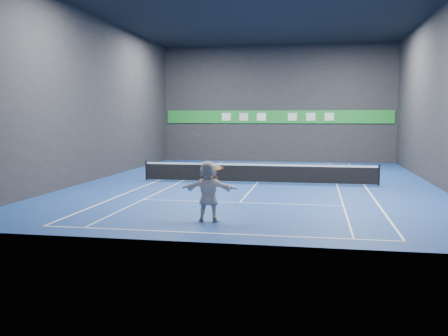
% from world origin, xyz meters
% --- Properties ---
extents(ground, '(26.00, 26.00, 0.00)m').
position_xyz_m(ground, '(0.00, 0.00, 0.00)').
color(ground, navy).
rests_on(ground, ground).
extents(ceiling, '(26.00, 26.00, 0.00)m').
position_xyz_m(ceiling, '(0.00, 0.00, 9.00)').
color(ceiling, black).
rests_on(ceiling, ground).
extents(wall_back, '(18.00, 0.10, 9.00)m').
position_xyz_m(wall_back, '(0.00, 13.00, 4.50)').
color(wall_back, '#262629').
rests_on(wall_back, ground).
extents(wall_front, '(18.00, 0.10, 9.00)m').
position_xyz_m(wall_front, '(0.00, -13.00, 4.50)').
color(wall_front, '#262629').
rests_on(wall_front, ground).
extents(wall_left, '(0.10, 26.00, 9.00)m').
position_xyz_m(wall_left, '(-9.00, 0.00, 4.50)').
color(wall_left, '#262629').
rests_on(wall_left, ground).
extents(wall_right, '(0.10, 26.00, 9.00)m').
position_xyz_m(wall_right, '(9.00, 0.00, 4.50)').
color(wall_right, '#262629').
rests_on(wall_right, ground).
extents(baseline_near, '(10.98, 0.08, 0.01)m').
position_xyz_m(baseline_near, '(0.00, -11.89, 0.00)').
color(baseline_near, white).
rests_on(baseline_near, ground).
extents(baseline_far, '(10.98, 0.08, 0.01)m').
position_xyz_m(baseline_far, '(0.00, 11.89, 0.00)').
color(baseline_far, white).
rests_on(baseline_far, ground).
extents(sideline_doubles_left, '(0.08, 23.78, 0.01)m').
position_xyz_m(sideline_doubles_left, '(-5.49, 0.00, 0.00)').
color(sideline_doubles_left, white).
rests_on(sideline_doubles_left, ground).
extents(sideline_doubles_right, '(0.08, 23.78, 0.01)m').
position_xyz_m(sideline_doubles_right, '(5.49, 0.00, 0.00)').
color(sideline_doubles_right, white).
rests_on(sideline_doubles_right, ground).
extents(sideline_singles_left, '(0.06, 23.78, 0.01)m').
position_xyz_m(sideline_singles_left, '(-4.11, 0.00, 0.00)').
color(sideline_singles_left, white).
rests_on(sideline_singles_left, ground).
extents(sideline_singles_right, '(0.06, 23.78, 0.01)m').
position_xyz_m(sideline_singles_right, '(4.11, 0.00, 0.00)').
color(sideline_singles_right, white).
rests_on(sideline_singles_right, ground).
extents(service_line_near, '(8.23, 0.06, 0.01)m').
position_xyz_m(service_line_near, '(0.00, -6.40, 0.00)').
color(service_line_near, white).
rests_on(service_line_near, ground).
extents(service_line_far, '(8.23, 0.06, 0.01)m').
position_xyz_m(service_line_far, '(0.00, 6.40, 0.00)').
color(service_line_far, white).
rests_on(service_line_far, ground).
extents(center_service_line, '(0.06, 12.80, 0.01)m').
position_xyz_m(center_service_line, '(0.00, 0.00, 0.00)').
color(center_service_line, white).
rests_on(center_service_line, ground).
extents(player, '(1.88, 0.60, 2.03)m').
position_xyz_m(player, '(-0.48, -10.15, 1.01)').
color(player, silver).
rests_on(player, ground).
extents(tennis_ball, '(0.07, 0.07, 0.07)m').
position_xyz_m(tennis_ball, '(-0.83, -10.20, 2.84)').
color(tennis_ball, '#AAD323').
rests_on(tennis_ball, player).
extents(tennis_net, '(12.50, 0.10, 1.07)m').
position_xyz_m(tennis_net, '(0.00, 0.00, 0.54)').
color(tennis_net, black).
rests_on(tennis_net, ground).
extents(sponsor_banner, '(17.64, 0.11, 1.00)m').
position_xyz_m(sponsor_banner, '(0.00, 12.93, 3.50)').
color(sponsor_banner, '#1F8E2F').
rests_on(sponsor_banner, wall_back).
extents(tennis_racket, '(0.45, 0.41, 0.64)m').
position_xyz_m(tennis_racket, '(-0.18, -10.11, 1.72)').
color(tennis_racket, red).
rests_on(tennis_racket, player).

